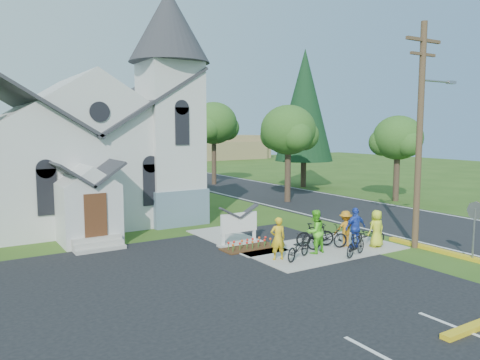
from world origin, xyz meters
TOP-DOWN VIEW (x-y plane):
  - ground at (0.00, 0.00)m, footprint 120.00×120.00m
  - parking_lot at (-7.00, -2.00)m, footprint 20.00×16.00m
  - road at (10.00, 15.00)m, footprint 8.00×90.00m
  - sidewalk at (1.50, 0.50)m, footprint 7.00×4.00m
  - church at (-5.48, 12.48)m, footprint 12.35×12.00m
  - church_sign at (-1.20, 3.20)m, footprint 2.20×0.40m
  - flower_bed at (-1.20, 2.30)m, footprint 2.60×1.10m
  - utility_pole at (5.36, -1.50)m, footprint 3.45×0.28m
  - stop_sign at (5.43, -4.20)m, footprint 0.11×0.76m
  - tree_road_near at (8.50, 12.00)m, footprint 4.00×4.00m
  - tree_road_mid at (9.00, 24.00)m, footprint 4.40×4.40m
  - tree_road_far at (15.50, 8.00)m, footprint 3.60×3.60m
  - conifer at (15.00, 18.00)m, footprint 5.20×5.20m
  - distant_hills at (3.36, 56.33)m, footprint 61.00×10.00m
  - cyclist_0 at (-1.24, 0.13)m, footprint 0.73×0.58m
  - bike_0 at (-0.50, -0.26)m, footprint 1.91×1.32m
  - cyclist_1 at (0.69, 0.07)m, footprint 0.99×0.81m
  - bike_1 at (1.45, 0.92)m, footprint 1.88×1.11m
  - cyclist_2 at (2.79, -0.24)m, footprint 1.12×0.56m
  - bike_2 at (1.63, 0.32)m, footprint 2.07×1.17m
  - cyclist_3 at (2.64, 0.22)m, footprint 1.20×0.96m
  - bike_3 at (1.84, -1.20)m, footprint 1.71×0.98m
  - cyclist_4 at (3.74, -0.62)m, footprint 0.87×0.60m
  - bike_4 at (3.91, 0.05)m, footprint 1.70×1.19m

SIDE VIEW (x-z plane):
  - ground at x=0.00m, z-range 0.00..0.00m
  - parking_lot at x=-7.00m, z-range 0.00..0.02m
  - road at x=10.00m, z-range 0.00..0.02m
  - sidewalk at x=1.50m, z-range 0.00..0.05m
  - flower_bed at x=-1.20m, z-range 0.00..0.07m
  - bike_4 at x=3.91m, z-range 0.05..0.90m
  - bike_0 at x=-0.50m, z-range 0.05..1.00m
  - bike_3 at x=1.84m, z-range 0.05..1.04m
  - bike_2 at x=1.63m, z-range 0.05..1.08m
  - bike_1 at x=1.45m, z-range 0.05..1.14m
  - cyclist_3 at x=2.64m, z-range 0.05..1.68m
  - cyclist_4 at x=3.74m, z-range 0.05..1.74m
  - cyclist_0 at x=-1.24m, z-range 0.05..1.81m
  - cyclist_2 at x=2.79m, z-range 0.05..1.89m
  - cyclist_1 at x=0.69m, z-range 0.05..1.94m
  - church_sign at x=-1.20m, z-range 0.18..1.88m
  - stop_sign at x=5.43m, z-range 0.54..3.02m
  - distant_hills at x=3.36m, z-range -0.63..4.97m
  - tree_road_far at x=15.50m, z-range 1.48..7.78m
  - tree_road_near at x=8.50m, z-range 1.68..8.73m
  - church at x=-5.48m, z-range -1.25..11.75m
  - utility_pole at x=5.36m, z-range 0.40..10.40m
  - tree_road_mid at x=9.00m, z-range 1.88..9.68m
  - conifer at x=15.00m, z-range 1.19..13.59m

